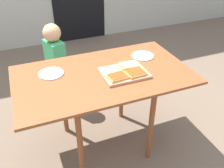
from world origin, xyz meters
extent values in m
plane|color=#76604E|center=(0.00, 0.00, 0.00)|extent=(16.00, 16.00, 0.00)
cube|color=brown|center=(0.00, 0.00, 0.77)|extent=(1.39, 0.80, 0.02)
cylinder|color=brown|center=(-0.30, -0.30, 0.38)|extent=(0.04, 0.04, 0.76)
cylinder|color=brown|center=(0.30, -0.30, 0.38)|extent=(0.04, 0.04, 0.76)
cylinder|color=brown|center=(-0.30, 0.30, 0.38)|extent=(0.04, 0.04, 0.76)
cylinder|color=brown|center=(0.30, 0.30, 0.38)|extent=(0.04, 0.04, 0.76)
cube|color=tan|center=(0.15, -0.07, 0.79)|extent=(0.35, 0.28, 0.02)
cube|color=#E7A04A|center=(0.22, -0.13, 0.81)|extent=(0.15, 0.12, 0.02)
cube|color=#B14318|center=(0.22, -0.13, 0.82)|extent=(0.14, 0.11, 0.00)
cube|color=#E7A04A|center=(0.07, -0.13, 0.81)|extent=(0.16, 0.13, 0.02)
cube|color=#B14318|center=(0.07, -0.13, 0.82)|extent=(0.14, 0.11, 0.00)
cube|color=#E7A04A|center=(0.22, 0.00, 0.81)|extent=(0.15, 0.12, 0.02)
cube|color=#F8DEA3|center=(0.22, 0.00, 0.82)|extent=(0.14, 0.11, 0.00)
cylinder|color=white|center=(0.43, 0.15, 0.78)|extent=(0.20, 0.20, 0.01)
cylinder|color=white|center=(-0.38, 0.15, 0.78)|extent=(0.20, 0.20, 0.01)
cylinder|color=#264A39|center=(-0.27, 0.86, 0.21)|extent=(0.09, 0.09, 0.41)
cylinder|color=#264A39|center=(-0.23, 0.73, 0.21)|extent=(0.09, 0.09, 0.41)
cube|color=#3FA566|center=(-0.25, 0.80, 0.59)|extent=(0.21, 0.27, 0.36)
sphere|color=#E6A775|center=(-0.25, 0.80, 0.86)|extent=(0.18, 0.18, 0.18)
camera|label=1|loc=(-0.55, -1.57, 1.78)|focal=39.18mm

